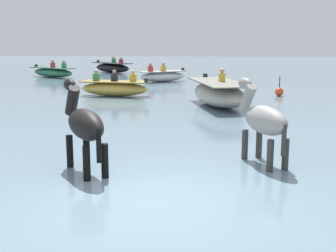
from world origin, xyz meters
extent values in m
plane|color=#756B56|center=(0.00, 0.00, 0.00)|extent=(120.00, 120.00, 0.00)
cube|color=slate|center=(0.00, 10.00, 0.16)|extent=(90.00, 90.00, 0.32)
ellipsoid|color=black|center=(-1.32, 1.24, 1.22)|extent=(1.15, 1.43, 0.56)
cylinder|color=black|center=(-1.72, 1.56, 0.47)|extent=(0.13, 0.13, 0.94)
cylinder|color=black|center=(-1.44, 1.74, 0.47)|extent=(0.13, 0.13, 0.94)
cylinder|color=black|center=(-1.20, 0.74, 0.47)|extent=(0.13, 0.13, 0.94)
cylinder|color=black|center=(-0.92, 0.92, 0.47)|extent=(0.13, 0.13, 0.94)
cylinder|color=black|center=(-1.71, 1.86, 1.57)|extent=(0.46, 0.55, 0.64)
ellipsoid|color=black|center=(-1.79, 1.97, 1.86)|extent=(0.42, 0.51, 0.24)
cylinder|color=black|center=(-0.97, 0.69, 0.97)|extent=(0.09, 0.09, 0.60)
ellipsoid|color=gray|center=(2.01, 1.98, 1.20)|extent=(0.96, 1.44, 0.55)
cylinder|color=#31312F|center=(1.68, 2.36, 0.46)|extent=(0.13, 0.13, 0.93)
cylinder|color=#31312F|center=(1.98, 2.49, 0.46)|extent=(0.13, 0.13, 0.93)
cylinder|color=#31312F|center=(2.05, 1.48, 0.46)|extent=(0.13, 0.13, 0.93)
cylinder|color=#31312F|center=(2.35, 1.60, 0.46)|extent=(0.13, 0.13, 0.93)
cylinder|color=gray|center=(1.74, 2.65, 1.54)|extent=(0.39, 0.55, 0.63)
ellipsoid|color=gray|center=(1.68, 2.77, 1.83)|extent=(0.36, 0.51, 0.23)
cylinder|color=#31312F|center=(2.26, 1.38, 0.95)|extent=(0.09, 0.09, 0.59)
ellipsoid|color=#B2AD9E|center=(1.50, 9.84, 0.74)|extent=(2.43, 4.39, 0.84)
cube|color=slate|center=(1.50, 9.84, 1.18)|extent=(2.34, 4.21, 0.04)
cube|color=black|center=(1.05, 11.78, 1.25)|extent=(0.18, 0.15, 0.18)
cube|color=gold|center=(1.61, 9.86, 1.35)|extent=(0.23, 0.29, 0.30)
sphere|color=tan|center=(1.61, 9.86, 1.59)|extent=(0.18, 0.18, 0.18)
ellipsoid|color=gold|center=(-2.80, 12.43, 0.62)|extent=(3.09, 1.54, 0.59)
cube|color=olive|center=(-2.80, 12.43, 0.93)|extent=(2.96, 1.48, 0.04)
cube|color=black|center=(-1.41, 12.20, 1.00)|extent=(0.14, 0.18, 0.18)
cube|color=#388E51|center=(-3.61, 12.59, 1.10)|extent=(0.29, 0.22, 0.30)
sphere|color=tan|center=(-3.61, 12.59, 1.34)|extent=(0.18, 0.18, 0.18)
cube|color=#232328|center=(-2.80, 12.45, 1.10)|extent=(0.29, 0.22, 0.30)
sphere|color=#A37556|center=(-2.80, 12.45, 1.34)|extent=(0.18, 0.18, 0.18)
cube|color=gold|center=(-1.98, 12.34, 1.10)|extent=(0.29, 0.22, 0.30)
sphere|color=beige|center=(-1.98, 12.34, 1.34)|extent=(0.18, 0.18, 0.18)
ellipsoid|color=silver|center=(-1.22, 18.98, 0.60)|extent=(2.88, 2.27, 0.56)
cube|color=gray|center=(-1.22, 18.98, 0.90)|extent=(2.76, 2.18, 0.04)
cube|color=black|center=(-0.08, 19.65, 0.97)|extent=(0.18, 0.20, 0.18)
cube|color=red|center=(-1.86, 18.57, 1.07)|extent=(0.32, 0.29, 0.30)
sphere|color=#A37556|center=(-1.86, 18.57, 1.31)|extent=(0.18, 0.18, 0.18)
cube|color=gold|center=(-1.17, 18.90, 1.07)|extent=(0.32, 0.29, 0.30)
sphere|color=#A37556|center=(-1.17, 18.90, 1.31)|extent=(0.18, 0.18, 0.18)
ellipsoid|color=black|center=(-5.32, 25.66, 0.65)|extent=(3.36, 3.13, 0.65)
cube|color=black|center=(-5.32, 25.66, 1.00)|extent=(3.22, 3.00, 0.04)
cube|color=black|center=(-6.57, 26.73, 1.07)|extent=(0.20, 0.20, 0.18)
cube|color=red|center=(-4.58, 25.06, 1.17)|extent=(0.31, 0.31, 0.30)
sphere|color=beige|center=(-4.58, 25.06, 1.41)|extent=(0.18, 0.18, 0.18)
cube|color=#388E51|center=(-5.23, 25.78, 1.17)|extent=(0.31, 0.31, 0.30)
sphere|color=tan|center=(-5.23, 25.78, 1.41)|extent=(0.18, 0.18, 0.18)
ellipsoid|color=#337556|center=(-8.37, 21.57, 0.61)|extent=(3.43, 2.71, 0.56)
cube|color=#1E4634|center=(-8.37, 21.57, 0.91)|extent=(3.29, 2.60, 0.04)
cube|color=black|center=(-9.75, 22.46, 0.98)|extent=(0.19, 0.20, 0.18)
cube|color=#388E51|center=(-7.51, 21.15, 1.08)|extent=(0.32, 0.29, 0.30)
sphere|color=#A37556|center=(-7.51, 21.15, 1.32)|extent=(0.18, 0.18, 0.18)
cube|color=red|center=(-8.36, 21.59, 1.08)|extent=(0.32, 0.29, 0.30)
sphere|color=#A37556|center=(-8.36, 21.59, 1.32)|extent=(0.18, 0.18, 0.18)
sphere|color=#E54C1E|center=(4.22, 12.76, 0.51)|extent=(0.37, 0.37, 0.37)
cylinder|color=black|center=(4.22, 12.76, 0.93)|extent=(0.04, 0.04, 0.48)
camera|label=1|loc=(0.66, -6.69, 2.76)|focal=48.43mm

